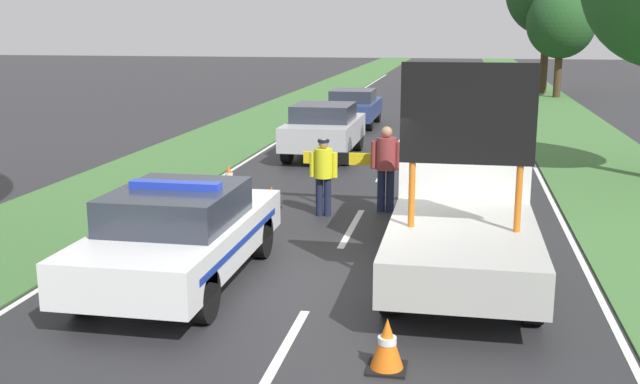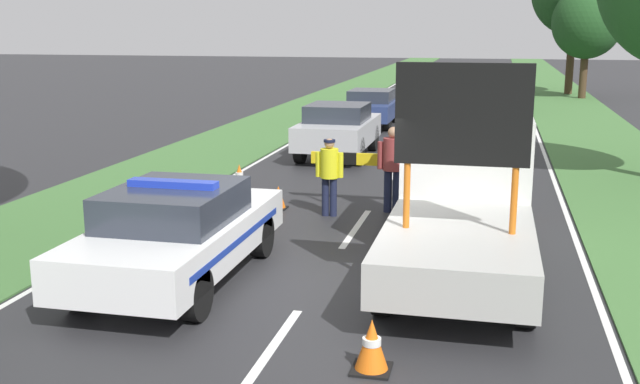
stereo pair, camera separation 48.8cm
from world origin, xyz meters
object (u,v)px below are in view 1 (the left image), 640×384
at_px(traffic_cone_near_truck, 513,199).
at_px(pedestrian_civilian, 386,162).
at_px(queued_car_sedan_silver, 324,129).
at_px(police_car, 181,233).
at_px(police_officer, 323,170).
at_px(queued_car_hatch_blue, 353,107).
at_px(traffic_cone_near_police, 229,176).
at_px(roadside_tree_mid_right, 561,23).
at_px(queued_car_sedan_black, 461,92).
at_px(work_truck, 463,194).
at_px(traffic_cone_behind_barrier, 272,198).
at_px(road_barrier, 372,163).
at_px(traffic_cone_centre_front, 387,344).

bearing_deg(traffic_cone_near_truck, pedestrian_civilian, -176.05).
distance_m(traffic_cone_near_truck, queued_car_sedan_silver, 7.84).
height_order(police_car, police_officer, police_officer).
relative_size(police_officer, traffic_cone_near_truck, 2.28).
distance_m(police_officer, queued_car_hatch_blue, 13.83).
bearing_deg(traffic_cone_near_police, roadside_tree_mid_right, 67.62).
bearing_deg(queued_car_hatch_blue, queued_car_sedan_black, -121.29).
bearing_deg(work_truck, traffic_cone_behind_barrier, -34.25).
xyz_separation_m(pedestrian_civilian, traffic_cone_behind_barrier, (-2.33, -0.23, -0.79)).
distance_m(road_barrier, roadside_tree_mid_right, 26.97).
bearing_deg(police_car, traffic_cone_centre_front, -37.76).
relative_size(pedestrian_civilian, queued_car_sedan_black, 0.45).
xyz_separation_m(pedestrian_civilian, traffic_cone_centre_front, (0.75, -7.17, -0.73)).
relative_size(traffic_cone_near_police, queued_car_hatch_blue, 0.13).
bearing_deg(queued_car_sedan_silver, queued_car_hatch_blue, -88.74).
height_order(pedestrian_civilian, queued_car_sedan_silver, pedestrian_civilian).
height_order(police_officer, traffic_cone_near_truck, police_officer).
xyz_separation_m(queued_car_sedan_silver, queued_car_hatch_blue, (-0.15, 6.95, -0.09)).
bearing_deg(queued_car_sedan_silver, police_car, 89.54).
distance_m(work_truck, traffic_cone_near_truck, 3.50).
xyz_separation_m(road_barrier, queued_car_sedan_black, (1.72, 19.19, -0.10)).
height_order(queued_car_sedan_silver, roadside_tree_mid_right, roadside_tree_mid_right).
bearing_deg(pedestrian_civilian, queued_car_sedan_black, 100.15).
bearing_deg(roadside_tree_mid_right, traffic_cone_behind_barrier, -108.02).
distance_m(work_truck, roadside_tree_mid_right, 30.06).
distance_m(road_barrier, queued_car_hatch_blue, 12.89).
relative_size(traffic_cone_centre_front, traffic_cone_near_truck, 0.88).
xyz_separation_m(traffic_cone_centre_front, queued_car_hatch_blue, (-3.31, 20.36, 0.43)).
bearing_deg(road_barrier, pedestrian_civilian, -49.17).
height_order(work_truck, queued_car_hatch_blue, work_truck).
relative_size(police_officer, traffic_cone_centre_front, 2.60).
distance_m(pedestrian_civilian, queued_car_hatch_blue, 13.44).
bearing_deg(police_car, road_barrier, 65.61).
height_order(road_barrier, queued_car_sedan_silver, queued_car_sedan_silver).
xyz_separation_m(police_officer, queued_car_sedan_black, (2.56, 20.26, -0.11)).
xyz_separation_m(work_truck, queued_car_sedan_silver, (-3.94, 9.33, -0.30)).
relative_size(queued_car_hatch_blue, queued_car_sedan_black, 1.04).
relative_size(work_truck, roadside_tree_mid_right, 0.95).
relative_size(police_officer, queued_car_hatch_blue, 0.38).
bearing_deg(police_officer, queued_car_sedan_black, -94.26).
distance_m(pedestrian_civilian, queued_car_sedan_black, 19.74).
bearing_deg(road_barrier, queued_car_sedan_silver, 116.28).
distance_m(traffic_cone_near_truck, roadside_tree_mid_right, 26.78).
distance_m(police_car, traffic_cone_near_police, 6.72).
xyz_separation_m(traffic_cone_behind_barrier, queued_car_hatch_blue, (-0.24, 13.42, 0.49)).
bearing_deg(police_car, queued_car_sedan_silver, 87.10).
relative_size(road_barrier, queued_car_sedan_silver, 0.72).
xyz_separation_m(police_car, roadside_tree_mid_right, (8.85, 31.32, 3.12)).
relative_size(traffic_cone_centre_front, queued_car_sedan_black, 0.15).
relative_size(pedestrian_civilian, queued_car_hatch_blue, 0.43).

